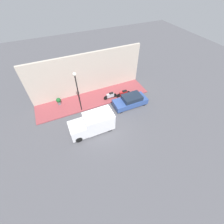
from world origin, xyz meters
The scene contains 9 objects.
ground_plane centered at (0.00, 0.00, 0.00)m, with size 60.00×60.00×0.00m, color #47474C.
sidewalk centered at (4.68, 0.00, 0.05)m, with size 3.19×14.22×0.11m.
building_facade centered at (6.42, 0.00, 2.66)m, with size 0.30×14.22×5.31m.
parked_car centered at (1.85, -3.76, 0.66)m, with size 1.76×4.09×1.37m.
delivery_van centered at (0.01, 1.65, 1.05)m, with size 1.84×4.45×2.08m.
scooter_silver centered at (3.85, -1.98, 0.56)m, with size 0.30×1.76×0.85m.
motorcycle_red centered at (3.61, -3.73, 0.54)m, with size 0.30×1.93×0.81m.
streetlamp centered at (3.37, 1.95, 3.52)m, with size 0.37×0.37×4.99m.
potted_plant centered at (5.37, 4.17, 0.64)m, with size 0.56×0.56×0.93m.
Camera 1 is at (-9.61, 3.78, 12.68)m, focal length 24.00 mm.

